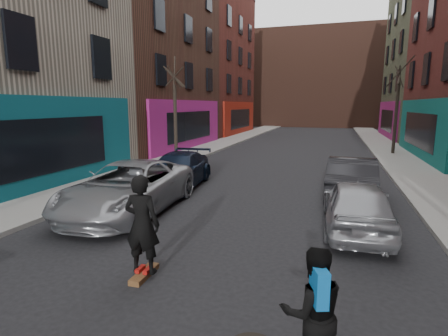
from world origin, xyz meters
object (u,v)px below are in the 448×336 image
Objects in this scene: tree_right_far at (397,99)px; skateboard at (144,274)px; parked_right_end at (352,177)px; skateboarder at (142,224)px; pedestrian at (313,312)px; parked_left_far at (129,187)px; parked_right_far at (357,205)px; parked_left_end at (178,170)px; tree_left_far at (175,101)px.

tree_right_far is 8.50× the size of skateboard.
parked_right_end is 8.16m from skateboarder.
pedestrian is at bearing 152.09° from skateboarder.
parked_right_far is at bearing -0.72° from parked_left_far.
pedestrian reaches higher than parked_right_end.
parked_right_far is 5.48m from skateboard.
skateboarder is at bearing -75.61° from parked_left_end.
tree_right_far is 3.67× the size of skateboarder.
skateboarder is (-3.90, -7.16, 0.31)m from parked_right_end.
parked_right_far is 0.91× the size of parked_right_end.
parked_right_far is 2.14× the size of skateboarder.
tree_right_far is at bearing -111.84° from skateboarder.
tree_right_far reaches higher than tree_left_far.
parked_right_end reaches higher than parked_right_far.
pedestrian is (-0.77, -8.68, 0.09)m from parked_right_end.
tree_right_far is 1.56× the size of parked_right_end.
parked_left_far is at bearing -121.04° from tree_right_far.
parked_left_far is at bearing -61.66° from pedestrian.
tree_left_far is 13.78m from tree_right_far.
parked_right_far is at bearing 92.58° from parked_right_end.
parked_right_end is at bearing -91.79° from parked_right_far.
tree_left_far is 10.41m from parked_left_far.
tree_right_far is 1.26× the size of parked_left_far.
parked_left_far is 4.28m from skateboarder.
skateboard is (-3.90, -3.80, -0.62)m from parked_right_far.
tree_left_far reaches higher than parked_left_end.
parked_right_far is 2.48× the size of pedestrian.
parked_left_far is at bearing -95.64° from parked_left_end.
tree_right_far is at bearing -101.53° from parked_right_end.
skateboarder is 3.48m from pedestrian.
tree_right_far is 15.83m from parked_right_far.
pedestrian is (3.13, -1.52, -0.22)m from skateboarder.
parked_right_far is 5.38m from pedestrian.
skateboarder is (-6.90, -19.09, -2.50)m from tree_right_far.
pedestrian is (3.13, -1.52, 0.76)m from skateboard.
parked_left_far reaches higher than parked_right_far.
parked_left_end is 7.09m from parked_right_far.
pedestrian is at bearing 87.48° from parked_right_end.
parked_left_far is at bearing -72.68° from tree_left_far.
tree_right_far is 1.49× the size of parked_left_end.
parked_left_end is 2.85× the size of pedestrian.
tree_right_far reaches higher than parked_right_end.
parked_left_far is 1.36× the size of parked_right_far.
parked_right_far is 3.36m from parked_right_end.
parked_right_end is at bearing -32.24° from tree_left_far.
parked_right_end is (0.00, 3.35, 0.05)m from parked_right_far.
parked_left_end is 6.41m from parked_right_end.
parked_right_end is 2.36× the size of skateboarder.
parked_left_end is at bearing 86.28° from parked_left_far.
tree_right_far reaches higher than parked_left_end.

